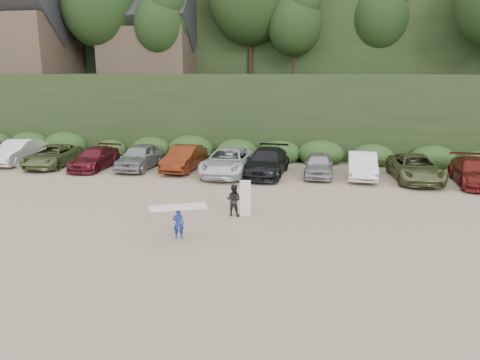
# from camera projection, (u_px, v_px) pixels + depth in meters

# --- Properties ---
(ground) EXTENTS (120.00, 120.00, 0.00)m
(ground) POSITION_uv_depth(u_px,v_px,m) (214.00, 226.00, 19.70)
(ground) COLOR tan
(ground) RESTS_ON ground
(hillside_backdrop) EXTENTS (90.00, 41.50, 28.00)m
(hillside_backdrop) POSITION_uv_depth(u_px,v_px,m) (291.00, 24.00, 51.42)
(hillside_backdrop) COLOR black
(hillside_backdrop) RESTS_ON ground
(parked_cars) EXTENTS (39.61, 6.20, 1.64)m
(parked_cars) POSITION_uv_depth(u_px,v_px,m) (243.00, 162.00, 29.26)
(parked_cars) COLOR #B2B2B7
(parked_cars) RESTS_ON ground
(child_surfer) EXTENTS (2.24, 1.43, 1.31)m
(child_surfer) POSITION_uv_depth(u_px,v_px,m) (178.00, 216.00, 18.04)
(child_surfer) COLOR navy
(child_surfer) RESTS_ON ground
(adult_surfer) EXTENTS (1.20, 0.67, 1.70)m
(adult_surfer) POSITION_uv_depth(u_px,v_px,m) (235.00, 200.00, 20.87)
(adult_surfer) COLOR black
(adult_surfer) RESTS_ON ground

